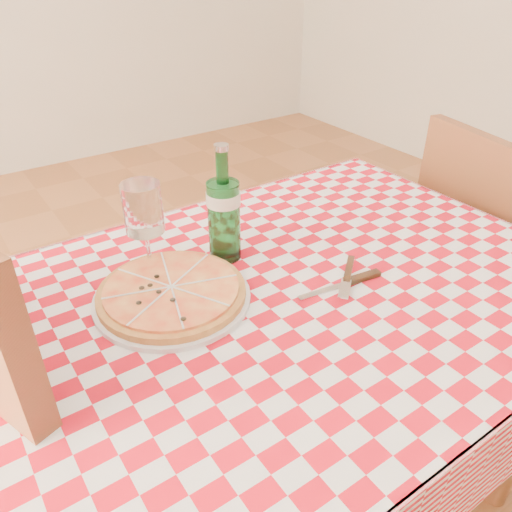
{
  "coord_description": "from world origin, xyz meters",
  "views": [
    {
      "loc": [
        -0.51,
        -0.65,
        1.36
      ],
      "look_at": [
        -0.02,
        0.06,
        0.82
      ],
      "focal_mm": 35.0,
      "sensor_mm": 36.0,
      "label": 1
    }
  ],
  "objects_px": {
    "chair_near": "(480,247)",
    "wine_glass": "(146,230)",
    "dining_table": "(280,328)",
    "pizza_plate": "(172,292)",
    "water_bottle": "(223,204)"
  },
  "relations": [
    {
      "from": "chair_near",
      "to": "wine_glass",
      "type": "xyz_separation_m",
      "value": [
        -1.07,
        0.14,
        0.34
      ]
    },
    {
      "from": "dining_table",
      "to": "pizza_plate",
      "type": "distance_m",
      "value": 0.25
    },
    {
      "from": "wine_glass",
      "to": "water_bottle",
      "type": "bearing_deg",
      "value": -14.67
    },
    {
      "from": "pizza_plate",
      "to": "dining_table",
      "type": "bearing_deg",
      "value": -26.64
    },
    {
      "from": "dining_table",
      "to": "wine_glass",
      "type": "relative_size",
      "value": 5.92
    },
    {
      "from": "pizza_plate",
      "to": "water_bottle",
      "type": "height_order",
      "value": "water_bottle"
    },
    {
      "from": "chair_near",
      "to": "water_bottle",
      "type": "distance_m",
      "value": 0.98
    },
    {
      "from": "dining_table",
      "to": "chair_near",
      "type": "bearing_deg",
      "value": 5.43
    },
    {
      "from": "chair_near",
      "to": "wine_glass",
      "type": "relative_size",
      "value": 4.48
    },
    {
      "from": "dining_table",
      "to": "wine_glass",
      "type": "distance_m",
      "value": 0.35
    },
    {
      "from": "chair_near",
      "to": "pizza_plate",
      "type": "xyz_separation_m",
      "value": [
        -1.08,
        0.01,
        0.26
      ]
    },
    {
      "from": "dining_table",
      "to": "wine_glass",
      "type": "bearing_deg",
      "value": 130.4
    },
    {
      "from": "chair_near",
      "to": "wine_glass",
      "type": "distance_m",
      "value": 1.13
    },
    {
      "from": "dining_table",
      "to": "chair_near",
      "type": "relative_size",
      "value": 1.32
    },
    {
      "from": "pizza_plate",
      "to": "water_bottle",
      "type": "distance_m",
      "value": 0.22
    }
  ]
}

